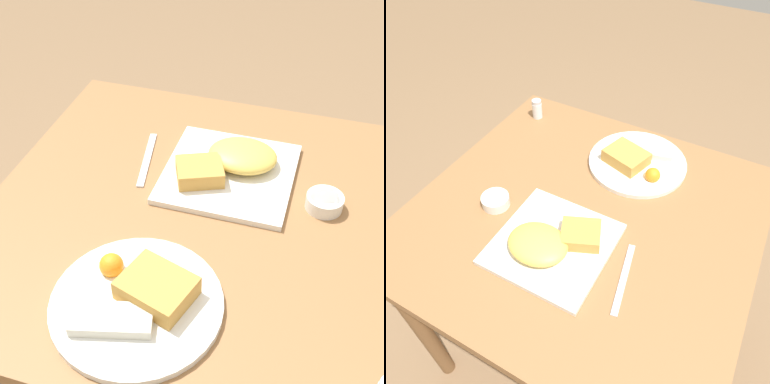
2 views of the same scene
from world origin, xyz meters
TOP-DOWN VIEW (x-y plane):
  - dining_table at (0.00, 0.00)m, footprint 0.90×0.87m
  - plate_square_near at (-0.02, -0.14)m, footprint 0.28×0.28m
  - plate_oval_far at (0.05, 0.25)m, footprint 0.30×0.30m
  - sauce_ramekin at (-0.23, -0.09)m, footprint 0.08×0.08m
  - butter_knife at (0.18, -0.14)m, footprint 0.05×0.20m

SIDE VIEW (x-z plane):
  - dining_table at x=0.00m, z-range 0.29..1.05m
  - butter_knife at x=0.18m, z-range 0.76..0.77m
  - plate_oval_far at x=0.05m, z-range 0.75..0.80m
  - sauce_ramekin at x=-0.23m, z-range 0.76..0.79m
  - plate_square_near at x=-0.02m, z-range 0.75..0.81m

